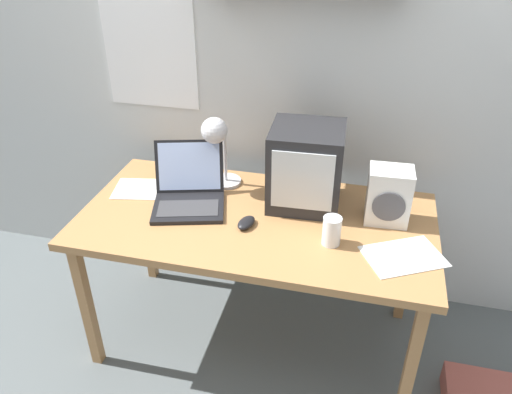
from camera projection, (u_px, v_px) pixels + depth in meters
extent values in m
plane|color=#565D5F|center=(256.00, 336.00, 2.51)|extent=(12.00, 12.00, 0.00)
cube|color=silver|center=(283.00, 49.00, 2.27)|extent=(5.60, 0.06, 2.60)
cube|color=white|center=(150.00, 54.00, 2.40)|extent=(0.47, 0.01, 0.52)
cube|color=#A87545|center=(256.00, 220.00, 2.14)|extent=(1.51, 0.76, 0.03)
cube|color=#A87545|center=(87.00, 306.00, 2.20)|extent=(0.04, 0.05, 0.69)
cube|color=#A87545|center=(411.00, 366.00, 1.92)|extent=(0.04, 0.05, 0.69)
cube|color=#A87545|center=(147.00, 226.00, 2.74)|extent=(0.04, 0.05, 0.69)
cube|color=#A87545|center=(408.00, 264.00, 2.46)|extent=(0.04, 0.05, 0.69)
cube|color=#232326|center=(306.00, 166.00, 2.15)|extent=(0.32, 0.31, 0.36)
cube|color=silver|center=(302.00, 182.00, 2.02)|extent=(0.25, 0.02, 0.26)
cube|color=black|center=(189.00, 208.00, 2.18)|extent=(0.36, 0.31, 0.02)
cube|color=#38383A|center=(188.00, 208.00, 2.16)|extent=(0.29, 0.20, 0.00)
cube|color=black|center=(189.00, 166.00, 2.25)|extent=(0.32, 0.17, 0.23)
cube|color=#ABC2F1|center=(189.00, 166.00, 2.25)|extent=(0.29, 0.16, 0.21)
cylinder|color=silver|center=(226.00, 181.00, 2.38)|extent=(0.14, 0.14, 0.01)
cylinder|color=silver|center=(225.00, 153.00, 2.31)|extent=(0.02, 0.02, 0.28)
sphere|color=silver|center=(214.00, 130.00, 2.18)|extent=(0.12, 0.12, 0.12)
cylinder|color=white|center=(332.00, 231.00, 1.94)|extent=(0.07, 0.07, 0.12)
cylinder|color=orange|center=(331.00, 234.00, 1.95)|extent=(0.06, 0.06, 0.09)
cube|color=silver|center=(389.00, 195.00, 2.05)|extent=(0.18, 0.14, 0.24)
cylinder|color=#4C4C51|center=(389.00, 207.00, 2.00)|extent=(0.13, 0.01, 0.13)
ellipsoid|color=black|center=(246.00, 223.00, 2.07)|extent=(0.08, 0.12, 0.03)
cube|color=white|center=(141.00, 189.00, 2.33)|extent=(0.28, 0.23, 0.00)
cube|color=silver|center=(404.00, 256.00, 1.90)|extent=(0.35, 0.32, 0.00)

